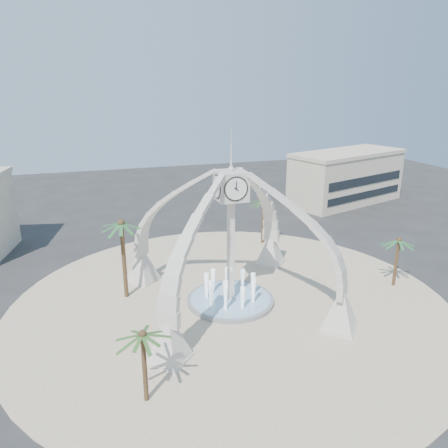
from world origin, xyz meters
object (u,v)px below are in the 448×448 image
object	(u,v)px
palm_east	(399,241)
palm_south	(142,335)
clock_tower	(231,236)
palm_west	(121,224)
palm_north	(263,201)
fountain	(230,299)

from	to	relation	value
palm_east	palm_south	size ratio (longest dim) A/B	1.01
clock_tower	palm_east	xyz separation A→B (m)	(16.66, -1.69, -1.70)
clock_tower	palm_south	size ratio (longest dim) A/B	3.28
palm_east	palm_west	world-z (taller)	palm_west
palm_south	palm_north	bearing A→B (deg)	53.35
fountain	palm_south	bearing A→B (deg)	-130.82
palm_west	palm_south	world-z (taller)	palm_west
palm_north	fountain	bearing A→B (deg)	-123.00
palm_east	clock_tower	bearing A→B (deg)	174.22
fountain	palm_west	bearing A→B (deg)	155.86
palm_south	fountain	bearing A→B (deg)	49.18
clock_tower	palm_east	world-z (taller)	clock_tower
palm_west	palm_south	size ratio (longest dim) A/B	1.50
palm_west	palm_north	bearing A→B (deg)	28.21
fountain	palm_east	distance (m)	17.34
clock_tower	fountain	size ratio (longest dim) A/B	2.24
clock_tower	palm_north	distance (m)	16.30
clock_tower	palm_west	distance (m)	9.93
clock_tower	palm_east	bearing A→B (deg)	-5.78
clock_tower	palm_east	distance (m)	16.84
fountain	palm_north	xyz separation A→B (m)	(8.86, 13.65, 5.24)
palm_north	palm_east	bearing A→B (deg)	-63.03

